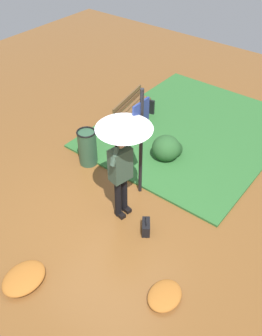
{
  "coord_description": "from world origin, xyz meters",
  "views": [
    {
      "loc": [
        -3.46,
        -3.2,
        5.18
      ],
      "look_at": [
        0.58,
        -0.02,
        0.85
      ],
      "focal_mm": 39.3,
      "sensor_mm": 36.0,
      "label": 1
    }
  ],
  "objects_px": {
    "handbag": "(146,227)",
    "trash_bin": "(87,147)",
    "park_bench": "(132,110)",
    "person_with_umbrella": "(122,145)",
    "info_sign_post": "(141,132)"
  },
  "relations": [
    {
      "from": "park_bench",
      "to": "trash_bin",
      "type": "xyz_separation_m",
      "value": [
        -1.8,
        -0.2,
        0.02
      ]
    },
    {
      "from": "info_sign_post",
      "to": "handbag",
      "type": "relative_size",
      "value": 6.22
    },
    {
      "from": "handbag",
      "to": "trash_bin",
      "type": "relative_size",
      "value": 0.44
    },
    {
      "from": "person_with_umbrella",
      "to": "handbag",
      "type": "height_order",
      "value": "person_with_umbrella"
    },
    {
      "from": "handbag",
      "to": "park_bench",
      "type": "bearing_deg",
      "value": 42.26
    },
    {
      "from": "person_with_umbrella",
      "to": "info_sign_post",
      "type": "distance_m",
      "value": 0.63
    },
    {
      "from": "person_with_umbrella",
      "to": "trash_bin",
      "type": "bearing_deg",
      "value": 67.24
    },
    {
      "from": "person_with_umbrella",
      "to": "trash_bin",
      "type": "relative_size",
      "value": 2.45
    },
    {
      "from": "handbag",
      "to": "trash_bin",
      "type": "xyz_separation_m",
      "value": [
        0.82,
        2.18,
        0.29
      ]
    },
    {
      "from": "person_with_umbrella",
      "to": "park_bench",
      "type": "distance_m",
      "value": 3.19
    },
    {
      "from": "handbag",
      "to": "trash_bin",
      "type": "bearing_deg",
      "value": 69.46
    },
    {
      "from": "info_sign_post",
      "to": "person_with_umbrella",
      "type": "bearing_deg",
      "value": -172.6
    },
    {
      "from": "park_bench",
      "to": "person_with_umbrella",
      "type": "bearing_deg",
      "value": -144.87
    },
    {
      "from": "person_with_umbrella",
      "to": "handbag",
      "type": "xyz_separation_m",
      "value": [
        -0.18,
        -0.66,
        -1.42
      ]
    },
    {
      "from": "info_sign_post",
      "to": "park_bench",
      "type": "distance_m",
      "value": 2.66
    }
  ]
}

